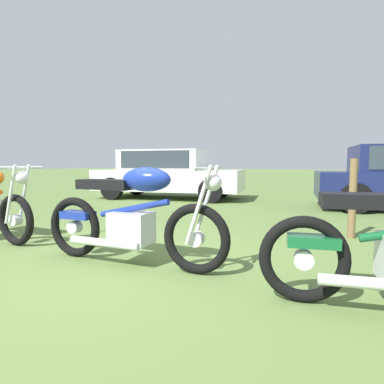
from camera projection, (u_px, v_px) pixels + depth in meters
name	position (u px, v px, depth m)	size (l,w,h in m)	color
ground_plane	(117.00, 265.00, 3.26)	(120.00, 120.00, 0.00)	#567038
motorcycle_blue	(132.00, 217.00, 3.23)	(2.10, 0.71, 1.02)	black
car_white	(167.00, 172.00, 9.58)	(4.60, 2.73, 1.43)	silver
fence_post_wooden	(353.00, 199.00, 4.41)	(0.10, 0.10, 1.10)	brown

